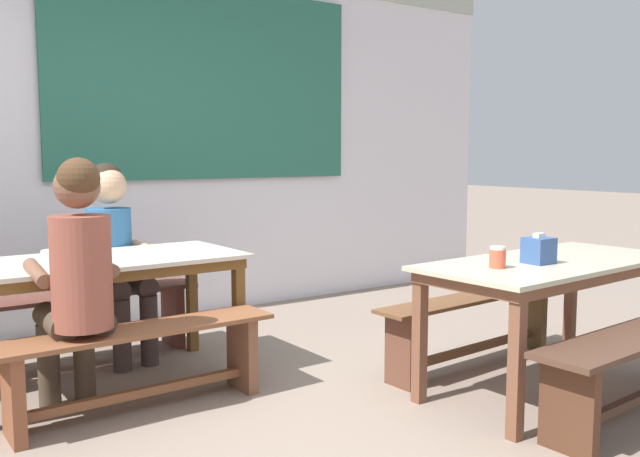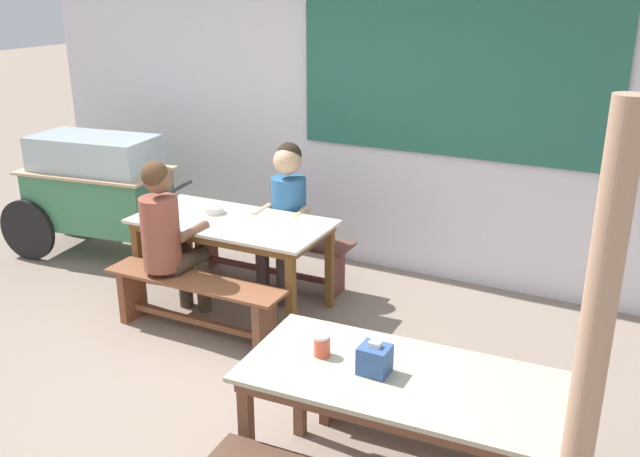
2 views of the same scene
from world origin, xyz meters
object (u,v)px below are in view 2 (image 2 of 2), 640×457
at_px(food_cart, 95,185).
at_px(tissue_box, 375,359).
at_px(person_center_facing, 285,208).
at_px(condiment_jar, 322,346).
at_px(dining_table_far, 232,229).
at_px(bench_near_back, 433,400).
at_px(soup_bowl, 214,210).
at_px(dining_table_near, 408,391).
at_px(bench_far_front, 195,298).
at_px(person_left_back_turned, 168,233).
at_px(wooden_support_post, 581,426).
at_px(bench_far_back, 268,250).

height_order(food_cart, tissue_box, food_cart).
xyz_separation_m(person_center_facing, condiment_jar, (1.34, -1.95, 0.06)).
bearing_deg(dining_table_far, person_center_facing, 65.02).
relative_size(bench_near_back, soup_bowl, 9.20).
bearing_deg(food_cart, dining_table_near, -25.82).
xyz_separation_m(bench_far_front, condiment_jar, (1.55, -0.96, 0.50)).
bearing_deg(person_center_facing, food_cart, -176.90).
bearing_deg(bench_near_back, food_cart, 160.84).
relative_size(dining_table_near, person_left_back_turned, 1.26).
xyz_separation_m(dining_table_far, dining_table_near, (2.01, -1.48, -0.00)).
distance_m(bench_near_back, soup_bowl, 2.48).
xyz_separation_m(dining_table_far, person_center_facing, (0.21, 0.46, 0.07)).
relative_size(person_center_facing, condiment_jar, 11.30).
height_order(dining_table_far, wooden_support_post, wooden_support_post).
height_order(person_center_facing, condiment_jar, person_center_facing).
bearing_deg(food_cart, tissue_box, -27.25).
bearing_deg(condiment_jar, tissue_box, -5.00).
relative_size(tissue_box, wooden_support_post, 0.07).
height_order(food_cart, soup_bowl, food_cart).
height_order(bench_near_back, person_left_back_turned, person_left_back_turned).
xyz_separation_m(dining_table_far, soup_bowl, (-0.22, 0.08, 0.10)).
relative_size(bench_far_front, food_cart, 0.81).
distance_m(bench_far_back, tissue_box, 2.81).
relative_size(bench_far_back, bench_near_back, 1.02).
relative_size(dining_table_near, bench_near_back, 1.09).
bearing_deg(person_left_back_turned, condiment_jar, -29.67).
bearing_deg(bench_far_front, bench_far_back, 91.23).
xyz_separation_m(dining_table_far, person_left_back_turned, (-0.26, -0.46, 0.07)).
height_order(food_cart, person_center_facing, person_center_facing).
distance_m(dining_table_far, soup_bowl, 0.26).
xyz_separation_m(tissue_box, wooden_support_post, (0.97, -0.54, 0.30)).
height_order(dining_table_far, food_cart, food_cart).
distance_m(food_cart, person_center_facing, 1.99).
bearing_deg(dining_table_near, condiment_jar, -178.62).
bearing_deg(dining_table_far, food_cart, 168.82).
height_order(person_center_facing, soup_bowl, person_center_facing).
distance_m(person_left_back_turned, condiment_jar, 2.09).
relative_size(person_center_facing, tissue_box, 7.74).
distance_m(bench_near_back, food_cart, 3.99).
bearing_deg(person_left_back_turned, bench_far_front, -14.84).
height_order(bench_near_back, food_cart, food_cart).
relative_size(bench_far_back, condiment_jar, 13.75).
bearing_deg(food_cart, person_center_facing, 3.10).
bearing_deg(bench_near_back, tissue_box, -102.52).
height_order(bench_far_back, person_center_facing, person_center_facing).
bearing_deg(dining_table_far, wooden_support_post, -36.10).
xyz_separation_m(dining_table_near, bench_far_back, (-2.02, 2.01, -0.36)).
distance_m(bench_far_front, bench_near_back, 2.01).
relative_size(dining_table_far, food_cart, 0.88).
bearing_deg(bench_far_back, food_cart, -174.23).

